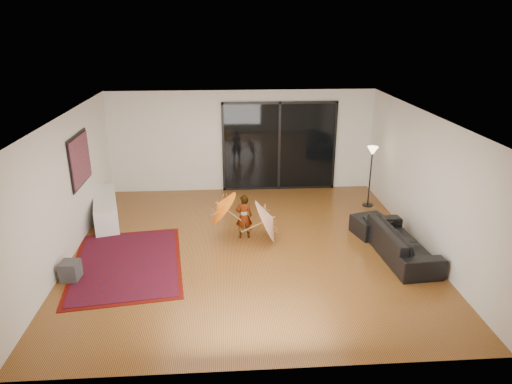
{
  "coord_description": "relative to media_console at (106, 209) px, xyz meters",
  "views": [
    {
      "loc": [
        -0.43,
        -8.33,
        4.35
      ],
      "look_at": [
        0.16,
        0.31,
        1.1
      ],
      "focal_mm": 32.0,
      "sensor_mm": 36.0,
      "label": 1
    }
  ],
  "objects": [
    {
      "name": "child",
      "position": [
        3.17,
        -1.16,
        0.21
      ],
      "size": [
        0.36,
        0.25,
        0.97
      ],
      "primitive_type": "imported",
      "rotation": [
        0.0,
        0.0,
        3.18
      ],
      "color": "#999999",
      "rests_on": "floor"
    },
    {
      "name": "ceiling",
      "position": [
        3.25,
        -1.64,
        2.43
      ],
      "size": [
        7.0,
        7.0,
        0.0
      ],
      "primitive_type": "plane",
      "rotation": [
        3.14,
        0.0,
        0.0
      ],
      "color": "white",
      "rests_on": "wall_back"
    },
    {
      "name": "media_console",
      "position": [
        0.0,
        0.0,
        0.0
      ],
      "size": [
        0.98,
        2.04,
        0.55
      ],
      "primitive_type": "cube",
      "rotation": [
        0.0,
        0.0,
        0.25
      ],
      "color": "white",
      "rests_on": "floor"
    },
    {
      "name": "sofa",
      "position": [
        6.2,
        -2.17,
        0.03
      ],
      "size": [
        0.96,
        2.13,
        0.61
      ],
      "primitive_type": "imported",
      "rotation": [
        0.0,
        0.0,
        1.64
      ],
      "color": "black",
      "rests_on": "floor"
    },
    {
      "name": "parasol_orange",
      "position": [
        2.62,
        -1.21,
        0.46
      ],
      "size": [
        0.64,
        0.8,
        0.87
      ],
      "rotation": [
        0.0,
        -0.89,
        0.0
      ],
      "color": "orange",
      "rests_on": "child"
    },
    {
      "name": "painting",
      "position": [
        -0.21,
        -0.64,
        1.38
      ],
      "size": [
        0.04,
        1.28,
        1.08
      ],
      "color": "black",
      "rests_on": "wall_left"
    },
    {
      "name": "ottoman",
      "position": [
        5.91,
        -1.19,
        -0.08
      ],
      "size": [
        0.84,
        0.84,
        0.39
      ],
      "primitive_type": "cube",
      "rotation": [
        0.0,
        0.0,
        0.27
      ],
      "color": "black",
      "rests_on": "floor"
    },
    {
      "name": "wall_back",
      "position": [
        3.25,
        1.86,
        1.08
      ],
      "size": [
        7.0,
        0.0,
        7.0
      ],
      "primitive_type": "plane",
      "rotation": [
        1.57,
        0.0,
        0.0
      ],
      "color": "silver",
      "rests_on": "floor"
    },
    {
      "name": "sliding_door",
      "position": [
        4.25,
        1.83,
        0.93
      ],
      "size": [
        3.06,
        0.07,
        2.4
      ],
      "color": "black",
      "rests_on": "wall_back"
    },
    {
      "name": "floor_lamp",
      "position": [
        6.35,
        0.44,
        0.93
      ],
      "size": [
        0.26,
        0.26,
        1.52
      ],
      "color": "black",
      "rests_on": "floor"
    },
    {
      "name": "wall_left",
      "position": [
        -0.25,
        -1.64,
        1.08
      ],
      "size": [
        0.0,
        7.0,
        7.0
      ],
      "primitive_type": "plane",
      "rotation": [
        1.57,
        0.0,
        1.57
      ],
      "color": "silver",
      "rests_on": "floor"
    },
    {
      "name": "persian_rug",
      "position": [
        0.88,
        -2.15,
        -0.26
      ],
      "size": [
        2.36,
        3.05,
        0.02
      ],
      "rotation": [
        0.0,
        0.0,
        0.13
      ],
      "color": "#540B07",
      "rests_on": "floor"
    },
    {
      "name": "floor",
      "position": [
        3.25,
        -1.64,
        -0.27
      ],
      "size": [
        7.0,
        7.0,
        0.0
      ],
      "primitive_type": "plane",
      "color": "#915928",
      "rests_on": "ground"
    },
    {
      "name": "speaker",
      "position": [
        0.0,
        -2.66,
        -0.1
      ],
      "size": [
        0.34,
        0.34,
        0.36
      ],
      "primitive_type": "cube",
      "rotation": [
        0.0,
        0.0,
        -0.09
      ],
      "color": "#424244",
      "rests_on": "floor"
    },
    {
      "name": "wall_front",
      "position": [
        3.25,
        -5.14,
        1.08
      ],
      "size": [
        7.0,
        0.0,
        7.0
      ],
      "primitive_type": "plane",
      "rotation": [
        -1.57,
        0.0,
        0.0
      ],
      "color": "silver",
      "rests_on": "floor"
    },
    {
      "name": "parasol_white",
      "position": [
        3.77,
        -1.31,
        0.23
      ],
      "size": [
        0.57,
        0.95,
        0.97
      ],
      "rotation": [
        0.0,
        1.13,
        0.0
      ],
      "color": "silver",
      "rests_on": "floor"
    },
    {
      "name": "wall_right",
      "position": [
        6.75,
        -1.64,
        1.08
      ],
      "size": [
        0.0,
        7.0,
        7.0
      ],
      "primitive_type": "plane",
      "rotation": [
        1.57,
        0.0,
        -1.57
      ],
      "color": "silver",
      "rests_on": "floor"
    }
  ]
}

